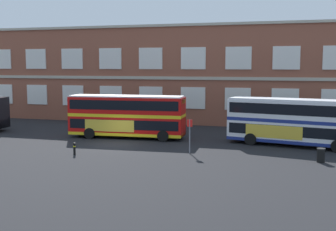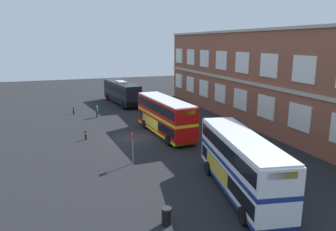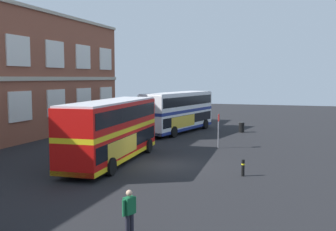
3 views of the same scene
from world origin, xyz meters
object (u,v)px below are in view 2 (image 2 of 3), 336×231
at_px(double_decker_near, 165,116).
at_px(waiting_passenger, 97,111).
at_px(bus_stand_flag, 133,145).
at_px(safety_bollard_west, 74,111).
at_px(touring_coach, 122,92).
at_px(double_decker_middle, 241,163).
at_px(safety_bollard_east, 86,135).
at_px(station_litter_bin, 166,216).

relative_size(double_decker_near, waiting_passenger, 6.56).
relative_size(bus_stand_flag, safety_bollard_west, 2.84).
relative_size(double_decker_near, touring_coach, 0.91).
bearing_deg(double_decker_middle, safety_bollard_east, -151.67).
xyz_separation_m(bus_stand_flag, safety_bollard_west, (-21.78, -3.41, -1.14)).
bearing_deg(double_decker_middle, bus_stand_flag, -143.83).
relative_size(bus_stand_flag, safety_bollard_east, 2.84).
xyz_separation_m(double_decker_middle, waiting_passenger, (-26.23, -6.18, -1.22)).
relative_size(station_litter_bin, safety_bollard_east, 1.08).
relative_size(double_decker_near, station_litter_bin, 10.82).
relative_size(touring_coach, safety_bollard_west, 12.86).
bearing_deg(station_litter_bin, double_decker_middle, 108.47).
relative_size(touring_coach, safety_bollard_east, 12.86).
bearing_deg(double_decker_near, safety_bollard_west, -147.89).
bearing_deg(waiting_passenger, station_litter_bin, 0.11).
bearing_deg(double_decker_middle, waiting_passenger, -166.75).
bearing_deg(bus_stand_flag, safety_bollard_west, -171.11).
distance_m(safety_bollard_west, safety_bollard_east, 13.32).
distance_m(double_decker_middle, safety_bollard_west, 30.93).
xyz_separation_m(touring_coach, waiting_passenger, (8.75, -5.33, -0.98)).
xyz_separation_m(double_decker_middle, safety_bollard_east, (-16.20, -8.74, -1.66)).
bearing_deg(touring_coach, double_decker_near, 2.15).
distance_m(double_decker_near, waiting_passenger, 12.62).
xyz_separation_m(double_decker_middle, bus_stand_flag, (-7.74, -5.66, -0.51)).
bearing_deg(station_litter_bin, touring_coach, 171.89).
relative_size(double_decker_middle, station_litter_bin, 10.96).
bearing_deg(safety_bollard_west, double_decker_middle, 17.07).
height_order(double_decker_near, safety_bollard_east, double_decker_near).
distance_m(double_decker_near, station_litter_bin, 18.37).
bearing_deg(bus_stand_flag, safety_bollard_east, -160.03).
relative_size(double_decker_near, double_decker_middle, 0.99).
relative_size(double_decker_near, safety_bollard_west, 11.73).
distance_m(bus_stand_flag, safety_bollard_east, 9.07).
relative_size(touring_coach, bus_stand_flag, 4.53).
distance_m(touring_coach, safety_bollard_east, 20.42).
xyz_separation_m(waiting_passenger, station_litter_bin, (28.28, 0.05, -0.41)).
height_order(double_decker_near, double_decker_middle, same).
distance_m(bus_stand_flag, safety_bollard_west, 22.08).
distance_m(double_decker_middle, touring_coach, 34.99).
bearing_deg(station_litter_bin, waiting_passenger, -179.89).
bearing_deg(station_litter_bin, safety_bollard_east, -171.85).
xyz_separation_m(touring_coach, bus_stand_flag, (27.24, -4.81, -0.27)).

